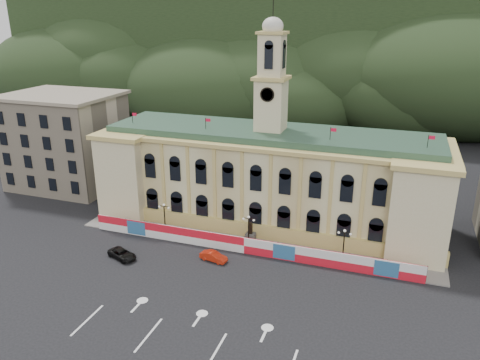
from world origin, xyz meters
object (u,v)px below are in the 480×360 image
(lamp_center, at_px, (249,228))
(black_suv, at_px, (122,254))
(red_sedan, at_px, (214,256))
(statue, at_px, (251,237))

(lamp_center, bearing_deg, black_suv, -150.19)
(red_sedan, bearing_deg, statue, -17.40)
(statue, distance_m, black_suv, 19.07)
(lamp_center, relative_size, black_suv, 0.99)
(statue, distance_m, lamp_center, 2.14)
(black_suv, bearing_deg, red_sedan, -52.71)
(lamp_center, bearing_deg, red_sedan, -121.55)
(statue, bearing_deg, red_sedan, -117.48)
(statue, relative_size, lamp_center, 0.72)
(black_suv, bearing_deg, statue, -36.42)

